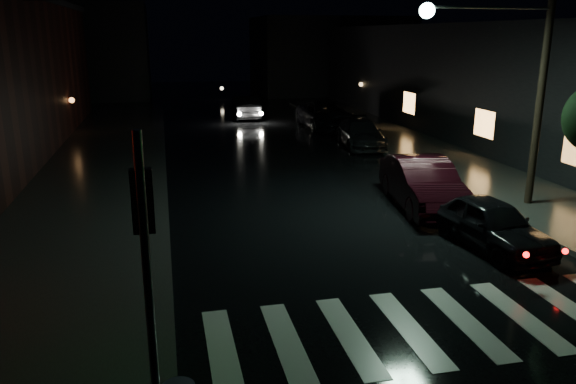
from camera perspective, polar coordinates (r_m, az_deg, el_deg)
ground at (r=10.24m, az=0.55°, el=-16.46°), size 120.00×120.00×0.00m
sidewalk_left at (r=23.27m, az=-19.64°, el=1.45°), size 6.00×44.00×0.15m
sidewalk_right at (r=26.00m, az=15.24°, el=3.24°), size 4.00×44.00×0.15m
building_right at (r=32.63m, az=23.46°, el=10.16°), size 10.00×40.00×6.00m
building_far_left at (r=54.06m, az=-21.65°, el=13.14°), size 14.00×10.00×8.00m
building_far_right at (r=55.81m, az=4.24°, el=13.71°), size 14.00×10.00×7.00m
crosswalk at (r=11.59m, az=14.95°, el=-12.90°), size 9.00×3.00×0.01m
signal_pole_corner at (r=8.01m, az=-12.50°, el=-13.96°), size 0.68×0.61×4.20m
utility_pole at (r=18.86m, az=22.96°, el=11.93°), size 4.92×0.44×8.00m
parked_car_a at (r=15.69m, az=19.96°, el=-3.04°), size 1.96×4.02×1.32m
parked_car_b at (r=18.62m, az=13.55°, el=0.84°), size 2.36×5.09×1.62m
parked_car_c at (r=28.45m, az=7.37°, el=5.93°), size 2.36×4.77×1.33m
parked_car_d at (r=33.76m, az=3.90°, el=7.77°), size 2.64×5.69×1.58m
oncoming_car at (r=38.05m, az=-4.38°, el=8.60°), size 1.68×4.58×1.50m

